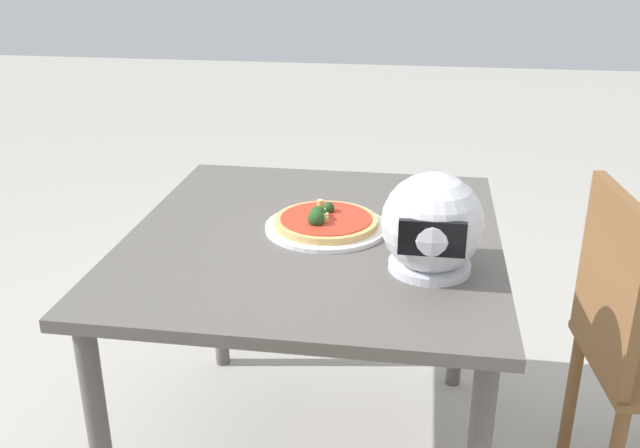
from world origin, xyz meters
TOP-DOWN VIEW (x-y plane):
  - dining_table at (0.00, 0.00)m, footprint 0.96×1.06m
  - pizza_plate at (-0.03, -0.03)m, footprint 0.32×0.32m
  - pizza at (-0.03, -0.03)m, footprint 0.27×0.27m
  - motorcycle_helmet at (-0.30, 0.17)m, footprint 0.23×0.23m
  - chair_side at (-0.84, 0.02)m, footprint 0.44×0.44m

SIDE VIEW (x-z plane):
  - chair_side at x=-0.84m, z-range 0.06..0.96m
  - dining_table at x=0.00m, z-range 0.29..1.03m
  - pizza_plate at x=-0.03m, z-range 0.74..0.76m
  - pizza at x=-0.03m, z-range 0.74..0.80m
  - motorcycle_helmet at x=-0.30m, z-range 0.74..0.97m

